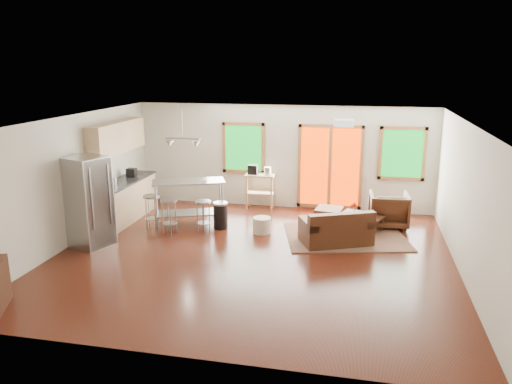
% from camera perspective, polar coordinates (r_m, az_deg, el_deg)
% --- Properties ---
extents(floor, '(7.50, 7.00, 0.02)m').
position_cam_1_polar(floor, '(9.67, -0.37, -7.40)').
color(floor, black).
rests_on(floor, ground).
extents(ceiling, '(7.50, 7.00, 0.02)m').
position_cam_1_polar(ceiling, '(9.02, -0.40, 8.23)').
color(ceiling, silver).
rests_on(ceiling, ground).
extents(back_wall, '(7.50, 0.02, 2.60)m').
position_cam_1_polar(back_wall, '(12.63, 3.04, 4.03)').
color(back_wall, beige).
rests_on(back_wall, ground).
extents(left_wall, '(0.02, 7.00, 2.60)m').
position_cam_1_polar(left_wall, '(10.69, -20.48, 1.18)').
color(left_wall, beige).
rests_on(left_wall, ground).
extents(right_wall, '(0.02, 7.00, 2.60)m').
position_cam_1_polar(right_wall, '(9.24, 23.05, -1.08)').
color(right_wall, beige).
rests_on(right_wall, ground).
extents(front_wall, '(7.50, 0.02, 2.60)m').
position_cam_1_polar(front_wall, '(6.05, -7.62, -8.01)').
color(front_wall, beige).
rests_on(front_wall, ground).
extents(window_left, '(1.10, 0.05, 1.30)m').
position_cam_1_polar(window_left, '(12.73, -1.44, 5.05)').
color(window_left, '#0A6016').
rests_on(window_left, back_wall).
extents(french_doors, '(1.60, 0.05, 2.10)m').
position_cam_1_polar(french_doors, '(12.49, 8.45, 2.84)').
color(french_doors, '#C62D00').
rests_on(french_doors, back_wall).
extents(window_right, '(1.10, 0.05, 1.30)m').
position_cam_1_polar(window_right, '(12.43, 16.37, 4.23)').
color(window_right, '#0A6016').
rests_on(window_right, back_wall).
extents(rug, '(2.85, 2.43, 0.02)m').
position_cam_1_polar(rug, '(10.86, 10.17, -4.99)').
color(rug, '#53613F').
rests_on(rug, floor).
extents(loveseat, '(1.58, 1.28, 0.73)m').
position_cam_1_polar(loveseat, '(10.32, 9.18, -4.37)').
color(loveseat, '#32190D').
rests_on(loveseat, floor).
extents(coffee_table, '(1.05, 0.85, 0.37)m').
position_cam_1_polar(coffee_table, '(11.23, 12.01, -2.79)').
color(coffee_table, black).
rests_on(coffee_table, floor).
extents(armchair, '(0.89, 0.83, 0.86)m').
position_cam_1_polar(armchair, '(11.61, 14.93, -1.79)').
color(armchair, '#32190D').
rests_on(armchair, floor).
extents(ottoman, '(0.65, 0.65, 0.39)m').
position_cam_1_polar(ottoman, '(11.56, 8.33, -2.76)').
color(ottoman, '#32190D').
rests_on(ottoman, floor).
extents(pouf, '(0.48, 0.48, 0.34)m').
position_cam_1_polar(pouf, '(10.88, 0.67, -3.82)').
color(pouf, beige).
rests_on(pouf, floor).
extents(vase, '(0.21, 0.21, 0.32)m').
position_cam_1_polar(vase, '(10.85, 11.11, -2.26)').
color(vase, silver).
rests_on(vase, coffee_table).
extents(book, '(0.23, 0.13, 0.32)m').
position_cam_1_polar(book, '(11.06, 12.31, -1.74)').
color(book, maroon).
rests_on(book, coffee_table).
extents(cabinets, '(0.64, 2.24, 2.30)m').
position_cam_1_polar(cabinets, '(12.07, -14.97, 1.26)').
color(cabinets, tan).
rests_on(cabinets, floor).
extents(refrigerator, '(0.93, 0.91, 1.83)m').
position_cam_1_polar(refrigerator, '(10.50, -18.58, -1.07)').
color(refrigerator, '#B7BABC').
rests_on(refrigerator, floor).
extents(island, '(1.74, 1.20, 1.02)m').
position_cam_1_polar(island, '(11.42, -7.67, -0.28)').
color(island, '#B7BABC').
rests_on(island, floor).
extents(cup, '(0.16, 0.13, 0.14)m').
position_cam_1_polar(cup, '(11.19, -5.98, 1.13)').
color(cup, silver).
rests_on(cup, island).
extents(bar_stool_a, '(0.41, 0.41, 0.77)m').
position_cam_1_polar(bar_stool_a, '(11.28, -11.84, -1.35)').
color(bar_stool_a, '#B7BABC').
rests_on(bar_stool_a, floor).
extents(bar_stool_b, '(0.44, 0.44, 0.77)m').
position_cam_1_polar(bar_stool_b, '(10.87, -9.92, -1.85)').
color(bar_stool_b, '#B7BABC').
rests_on(bar_stool_b, floor).
extents(bar_stool_c, '(0.44, 0.44, 0.72)m').
position_cam_1_polar(bar_stool_c, '(10.86, -6.06, -1.94)').
color(bar_stool_c, '#B7BABC').
rests_on(bar_stool_c, floor).
extents(trash_can, '(0.39, 0.39, 0.60)m').
position_cam_1_polar(trash_can, '(11.17, -4.07, -2.67)').
color(trash_can, black).
rests_on(trash_can, floor).
extents(kitchen_cart, '(0.75, 0.50, 1.12)m').
position_cam_1_polar(kitchen_cart, '(12.55, 0.38, 1.50)').
color(kitchen_cart, tan).
rests_on(kitchen_cart, floor).
extents(ceiling_flush, '(0.35, 0.35, 0.12)m').
position_cam_1_polar(ceiling_flush, '(9.42, 10.04, 7.79)').
color(ceiling_flush, white).
rests_on(ceiling_flush, ceiling).
extents(pendant_light, '(0.80, 0.18, 0.79)m').
position_cam_1_polar(pendant_light, '(11.08, -8.39, 5.55)').
color(pendant_light, gray).
rests_on(pendant_light, ceiling).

